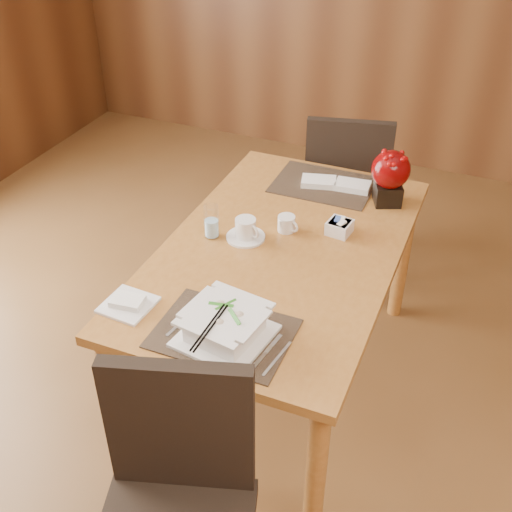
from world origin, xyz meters
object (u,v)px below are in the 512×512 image
at_px(sugar_caddy, 339,227).
at_px(near_chair, 176,500).
at_px(water_glass, 211,221).
at_px(coffee_cup, 246,230).
at_px(far_chair, 346,186).
at_px(dining_table, 281,267).
at_px(creamer_jug, 286,223).
at_px(soup_setting, 225,326).
at_px(berry_decor, 390,174).
at_px(bread_plate, 128,305).

distance_m(sugar_caddy, near_chair, 1.26).
relative_size(water_glass, near_chair, 0.15).
bearing_deg(coffee_cup, near_chair, -77.60).
bearing_deg(far_chair, dining_table, 76.18).
bearing_deg(coffee_cup, creamer_jug, 41.72).
bearing_deg(dining_table, near_chair, -86.00).
distance_m(coffee_cup, far_chair, 1.00).
bearing_deg(soup_setting, coffee_cup, 115.65).
distance_m(dining_table, sugar_caddy, 0.29).
bearing_deg(sugar_caddy, dining_table, -133.95).
bearing_deg(soup_setting, berry_decor, 83.70).
xyz_separation_m(soup_setting, berry_decor, (0.29, 1.07, 0.09)).
bearing_deg(berry_decor, bread_plate, -122.73).
relative_size(sugar_caddy, berry_decor, 0.37).
distance_m(water_glass, bread_plate, 0.52).
distance_m(dining_table, bread_plate, 0.67).
bearing_deg(water_glass, bread_plate, -98.76).
distance_m(soup_setting, berry_decor, 1.11).
xyz_separation_m(coffee_cup, creamer_jug, (0.13, 0.12, -0.01)).
height_order(dining_table, soup_setting, soup_setting).
xyz_separation_m(near_chair, far_chair, (-0.07, 2.01, -0.01)).
distance_m(bread_plate, far_chair, 1.57).
bearing_deg(water_glass, dining_table, 6.49).
bearing_deg(bread_plate, near_chair, -48.41).
bearing_deg(creamer_jug, soup_setting, -63.01).
bearing_deg(far_chair, bread_plate, 62.55).
xyz_separation_m(berry_decor, far_chair, (-0.30, 0.46, -0.35)).
relative_size(coffee_cup, sugar_caddy, 1.71).
xyz_separation_m(coffee_cup, water_glass, (-0.13, -0.04, 0.03)).
height_order(dining_table, near_chair, near_chair).
bearing_deg(sugar_caddy, bread_plate, -126.88).
height_order(dining_table, berry_decor, berry_decor).
distance_m(soup_setting, bread_plate, 0.39).
distance_m(water_glass, berry_decor, 0.81).
distance_m(berry_decor, near_chair, 1.60).
distance_m(coffee_cup, bread_plate, 0.59).
distance_m(creamer_jug, bread_plate, 0.75).
height_order(berry_decor, far_chair, berry_decor).
relative_size(dining_table, coffee_cup, 9.46).
relative_size(coffee_cup, berry_decor, 0.64).
relative_size(creamer_jug, berry_decor, 0.37).
height_order(coffee_cup, far_chair, far_chair).
bearing_deg(water_glass, berry_decor, 42.02).
height_order(coffee_cup, bread_plate, coffee_cup).
xyz_separation_m(berry_decor, near_chair, (-0.23, -1.55, -0.34)).
xyz_separation_m(dining_table, near_chair, (0.07, -1.05, -0.11)).
xyz_separation_m(water_glass, far_chair, (0.30, 0.99, -0.28)).
distance_m(soup_setting, water_glass, 0.62).
bearing_deg(water_glass, sugar_caddy, 25.09).
bearing_deg(dining_table, bread_plate, -124.09).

